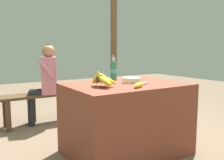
# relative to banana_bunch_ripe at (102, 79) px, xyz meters

# --- Properties ---
(ground_plane) EXTENTS (12.00, 12.00, 0.00)m
(ground_plane) POSITION_rel_banana_bunch_ripe_xyz_m (0.32, 0.07, -0.79)
(ground_plane) COLOR #75604C
(market_counter) EXTENTS (1.17, 0.82, 0.72)m
(market_counter) POSITION_rel_banana_bunch_ripe_xyz_m (0.32, 0.07, -0.43)
(market_counter) COLOR brown
(market_counter) RESTS_ON ground_plane
(banana_bunch_ripe) EXTENTS (0.19, 0.31, 0.16)m
(banana_bunch_ripe) POSITION_rel_banana_bunch_ripe_xyz_m (0.00, 0.00, 0.00)
(banana_bunch_ripe) COLOR #4C381E
(banana_bunch_ripe) RESTS_ON market_counter
(serving_bowl) EXTENTS (0.19, 0.19, 0.06)m
(serving_bowl) POSITION_rel_banana_bunch_ripe_xyz_m (0.40, 0.10, -0.04)
(serving_bowl) COLOR silver
(serving_bowl) RESTS_ON market_counter
(water_bottle) EXTENTS (0.07, 0.07, 0.28)m
(water_bottle) POSITION_rel_banana_bunch_ripe_xyz_m (0.35, 0.35, 0.04)
(water_bottle) COLOR #337556
(water_bottle) RESTS_ON market_counter
(loose_banana_front) EXTENTS (0.18, 0.12, 0.05)m
(loose_banana_front) POSITION_rel_banana_bunch_ripe_xyz_m (0.26, -0.19, -0.05)
(loose_banana_front) COLOR yellow
(loose_banana_front) RESTS_ON market_counter
(knife) EXTENTS (0.19, 0.13, 0.02)m
(knife) POSITION_rel_banana_bunch_ripe_xyz_m (0.38, -0.09, -0.06)
(knife) COLOR #BCBCC1
(knife) RESTS_ON market_counter
(wooden_bench) EXTENTS (1.90, 0.32, 0.44)m
(wooden_bench) POSITION_rel_banana_bunch_ripe_xyz_m (0.25, 1.50, -0.41)
(wooden_bench) COLOR #4C3823
(wooden_bench) RESTS_ON ground_plane
(seated_vendor) EXTENTS (0.47, 0.43, 1.14)m
(seated_vendor) POSITION_rel_banana_bunch_ripe_xyz_m (-0.06, 1.48, -0.14)
(seated_vendor) COLOR #232328
(seated_vendor) RESTS_ON ground_plane
(banana_bunch_green) EXTENTS (0.17, 0.27, 0.13)m
(banana_bunch_green) POSITION_rel_banana_bunch_ripe_xyz_m (0.80, 1.50, -0.29)
(banana_bunch_green) COLOR #4C381E
(banana_bunch_green) RESTS_ON wooden_bench
(support_post_far) EXTENTS (0.11, 0.11, 2.23)m
(support_post_far) POSITION_rel_banana_bunch_ripe_xyz_m (1.32, 1.87, 0.33)
(support_post_far) COLOR brown
(support_post_far) RESTS_ON ground_plane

